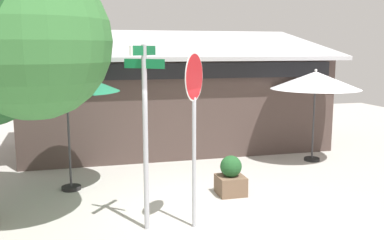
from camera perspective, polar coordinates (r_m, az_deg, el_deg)
name	(u,v)px	position (r m, az deg, el deg)	size (l,w,h in m)	color
ground_plane	(196,209)	(8.96, 0.54, -11.77)	(28.00, 28.00, 0.10)	#ADA8A0
cafe_building	(173,99)	(14.12, -2.48, 2.82)	(9.80, 4.71, 3.86)	#473833
street_sign_post	(145,122)	(7.44, -6.25, -0.21)	(0.62, 0.67, 3.26)	#A8AAB2
stop_sign	(194,106)	(7.45, 0.29, 1.90)	(0.50, 0.69, 3.14)	#A8AAB2
patio_umbrella_forest_green_left	(66,81)	(9.88, -16.36, 4.97)	(2.34, 2.34, 2.82)	black
patio_umbrella_ivory_center	(315,81)	(12.57, 16.07, 5.03)	(2.50, 2.50, 2.64)	black
sidewalk_planter	(231,177)	(9.59, 5.17, -7.57)	(0.59, 0.59, 0.88)	brown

